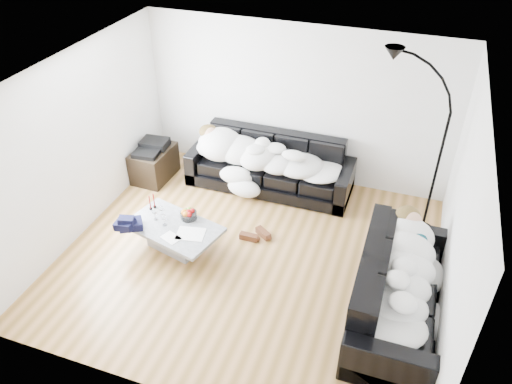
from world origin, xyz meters
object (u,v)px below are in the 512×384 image
(wine_glass_a, at_px, (162,211))
(stereo, at_px, (152,146))
(coffee_table, at_px, (175,236))
(av_cabinet, at_px, (154,164))
(fruit_bowl, at_px, (188,214))
(wine_glass_b, at_px, (155,214))
(candle_right, at_px, (154,201))
(wine_glass_c, at_px, (164,220))
(shoes, at_px, (256,235))
(sofa_right, at_px, (400,288))
(sleeper_right, at_px, (403,275))
(sofa_back, at_px, (270,164))
(floor_lamp, at_px, (438,163))
(sleeper_back, at_px, (269,154))
(candle_left, at_px, (150,203))

(wine_glass_a, relative_size, stereo, 0.37)
(coffee_table, distance_m, av_cabinet, 1.90)
(fruit_bowl, height_order, stereo, stereo)
(wine_glass_b, height_order, candle_right, candle_right)
(wine_glass_c, bearing_deg, wine_glass_b, 158.07)
(candle_right, relative_size, shoes, 0.52)
(sofa_right, xyz_separation_m, coffee_table, (-3.08, 0.24, -0.27))
(sofa_right, xyz_separation_m, sleeper_right, (0.00, -0.00, 0.20))
(wine_glass_b, distance_m, candle_right, 0.29)
(sofa_back, height_order, fruit_bowl, sofa_back)
(sofa_back, height_order, av_cabinet, sofa_back)
(sleeper_right, xyz_separation_m, shoes, (-2.07, 0.80, -0.61))
(fruit_bowl, relative_size, wine_glass_b, 1.29)
(shoes, distance_m, floor_lamp, 2.72)
(sleeper_back, xyz_separation_m, coffee_table, (-0.79, -1.84, -0.46))
(candle_left, bearing_deg, sleeper_right, -7.56)
(wine_glass_a, bearing_deg, sofa_back, 58.79)
(coffee_table, distance_m, wine_glass_b, 0.42)
(sofa_back, distance_m, sleeper_right, 3.14)
(sofa_back, bearing_deg, candle_left, -127.56)
(coffee_table, bearing_deg, fruit_bowl, 62.85)
(av_cabinet, bearing_deg, candle_left, -60.31)
(sofa_right, xyz_separation_m, stereo, (-4.23, 1.75, 0.15))
(coffee_table, bearing_deg, sleeper_back, 66.80)
(fruit_bowl, height_order, floor_lamp, floor_lamp)
(fruit_bowl, bearing_deg, wine_glass_b, -156.25)
(sofa_right, bearing_deg, candle_left, 82.44)
(sofa_back, relative_size, wine_glass_b, 14.43)
(wine_glass_a, relative_size, av_cabinet, 0.21)
(sleeper_right, xyz_separation_m, candle_left, (-3.57, 0.47, -0.17))
(sleeper_back, relative_size, fruit_bowl, 9.48)
(wine_glass_b, distance_m, shoes, 1.47)
(sofa_right, relative_size, wine_glass_c, 12.39)
(wine_glass_b, xyz_separation_m, wine_glass_c, (0.18, -0.07, -0.00))
(sofa_right, xyz_separation_m, wine_glass_b, (-3.38, 0.29, 0.01))
(wine_glass_c, height_order, av_cabinet, wine_glass_c)
(sleeper_right, bearing_deg, wine_glass_b, 85.14)
(sofa_back, xyz_separation_m, wine_glass_b, (-1.09, -1.84, 0.03))
(floor_lamp, bearing_deg, sleeper_back, -170.69)
(coffee_table, distance_m, stereo, 1.94)
(fruit_bowl, distance_m, wine_glass_b, 0.46)
(wine_glass_a, xyz_separation_m, wine_glass_c, (0.14, -0.18, 0.01))
(sleeper_right, height_order, stereo, sleeper_right)
(wine_glass_b, bearing_deg, stereo, 120.03)
(stereo, bearing_deg, wine_glass_a, -61.75)
(sofa_back, distance_m, fruit_bowl, 1.78)
(sleeper_back, relative_size, av_cabinet, 2.88)
(stereo, height_order, floor_lamp, floor_lamp)
(wine_glass_b, distance_m, candle_left, 0.26)
(wine_glass_a, bearing_deg, candle_right, 145.17)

